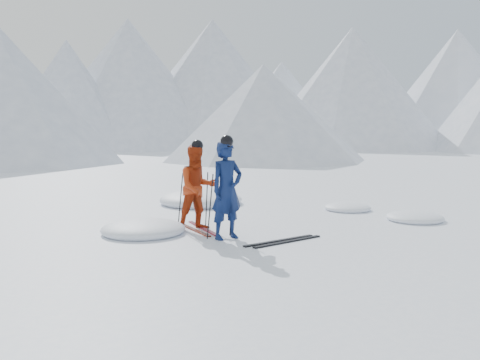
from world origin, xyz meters
TOP-DOWN VIEW (x-y plane):
  - ground at (0.00, 0.00)m, footprint 160.00×160.00m
  - mountain_range at (5.71, 35.31)m, footprint 106.15×62.94m
  - skier_blue at (-2.37, -0.07)m, footprint 0.76×0.55m
  - skier_red at (-2.46, 1.07)m, footprint 0.96×0.78m
  - pole_blue_left at (-2.67, 0.08)m, footprint 0.13×0.09m
  - pole_blue_right at (-2.12, 0.18)m, footprint 0.13×0.08m
  - pole_red_left at (-2.76, 1.32)m, footprint 0.12×0.10m
  - pole_red_right at (-2.16, 1.22)m, footprint 0.12×0.09m
  - ski_worn_left at (-2.58, 1.07)m, footprint 0.18×1.70m
  - ski_worn_right at (-2.34, 1.07)m, footprint 0.30×1.70m
  - ski_loose_a at (-1.63, -0.84)m, footprint 1.70×0.21m
  - ski_loose_b at (-1.53, -0.99)m, footprint 1.70×0.27m
  - snow_lumps at (-0.81, 2.91)m, footprint 7.68×6.97m

SIDE VIEW (x-z plane):
  - ground at x=0.00m, z-range 0.00..0.00m
  - snow_lumps at x=-0.81m, z-range -0.27..0.27m
  - ski_worn_left at x=-2.58m, z-range 0.00..0.03m
  - ski_worn_right at x=-2.34m, z-range 0.00..0.03m
  - ski_loose_a at x=-1.63m, z-range 0.00..0.03m
  - ski_loose_b at x=-1.53m, z-range 0.00..0.03m
  - pole_red_left at x=-2.76m, z-range 0.00..1.24m
  - pole_red_right at x=-2.16m, z-range 0.00..1.24m
  - pole_blue_left at x=-2.67m, z-range 0.00..1.31m
  - pole_blue_right at x=-2.12m, z-range 0.00..1.31m
  - skier_red at x=-2.46m, z-range 0.00..1.86m
  - skier_blue at x=-2.37m, z-range 0.00..1.97m
  - mountain_range at x=5.71m, z-range -1.04..14.49m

